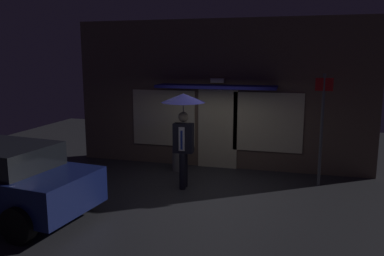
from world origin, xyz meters
TOP-DOWN VIEW (x-y plane):
  - ground_plane at (0.00, 0.00)m, footprint 18.00×18.00m
  - building_facade at (-0.00, 2.34)m, footprint 8.29×1.00m
  - person_with_umbrella at (-0.42, 0.25)m, footprint 1.02×1.02m
  - street_sign_post at (2.70, 1.28)m, footprint 0.40×0.07m
  - sidewalk_bollard at (-0.99, 1.57)m, footprint 0.26×0.26m

SIDE VIEW (x-z plane):
  - ground_plane at x=0.00m, z-range 0.00..0.00m
  - sidewalk_bollard at x=-0.99m, z-range 0.00..0.66m
  - street_sign_post at x=2.70m, z-range 0.17..2.87m
  - person_with_umbrella at x=-0.42m, z-range 0.60..2.85m
  - building_facade at x=0.00m, z-range -0.02..4.07m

